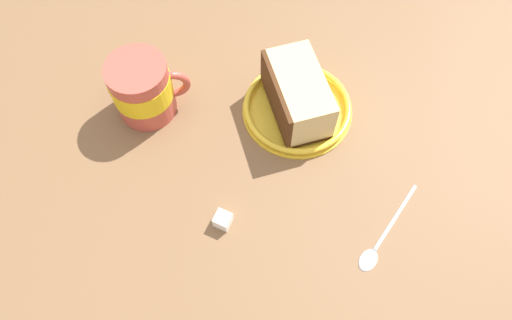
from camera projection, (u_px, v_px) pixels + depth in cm
name	position (u px, v px, depth cm)	size (l,w,h in cm)	color
ground_plane	(268.00, 155.00, 62.97)	(132.24, 132.24, 2.55)	brown
small_plate	(297.00, 108.00, 63.96)	(15.04, 15.04, 1.52)	yellow
cake_slice	(297.00, 95.00, 61.01)	(13.16, 11.88, 6.59)	#472814
tea_mug	(143.00, 88.00, 60.79)	(8.01, 9.83, 8.76)	#BF4C3F
teaspoon	(379.00, 244.00, 55.70)	(13.06, 5.32, 0.80)	silver
sugar_cube	(223.00, 220.00, 56.44)	(1.89, 1.89, 1.89)	white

